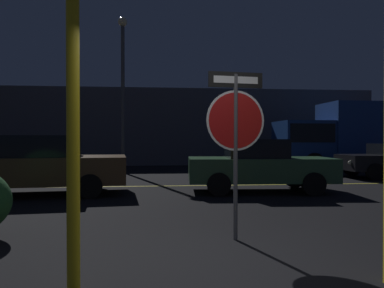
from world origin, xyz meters
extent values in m
plane|color=black|center=(0.00, 0.00, 0.00)|extent=(260.00, 260.00, 0.00)
cube|color=gold|center=(0.00, 7.67, 0.00)|extent=(40.74, 0.12, 0.01)
cylinder|color=#4C4C51|center=(0.48, 1.37, 1.18)|extent=(0.06, 0.06, 2.36)
cylinder|color=white|center=(0.48, 1.37, 1.70)|extent=(0.85, 0.11, 0.86)
cylinder|color=#B71414|center=(0.48, 1.37, 1.70)|extent=(0.79, 0.11, 0.80)
cube|color=black|center=(0.48, 1.37, 2.28)|extent=(0.80, 0.12, 0.22)
cube|color=white|center=(0.48, 1.37, 2.28)|extent=(0.66, 0.11, 0.10)
cylinder|color=yellow|center=(-1.43, -0.24, 1.39)|extent=(0.12, 0.12, 2.78)
cube|color=brown|center=(-3.74, 6.15, 0.65)|extent=(4.71, 2.39, 0.69)
cube|color=black|center=(-3.60, 6.16, 1.26)|extent=(1.98, 1.85, 0.54)
cylinder|color=black|center=(-2.24, 5.36, 0.30)|extent=(0.62, 0.26, 0.60)
cylinder|color=black|center=(-2.43, 7.22, 0.30)|extent=(0.62, 0.26, 0.60)
cube|color=#335B38|center=(2.19, 6.18, 0.62)|extent=(4.00, 1.97, 0.63)
cube|color=black|center=(2.07, 6.19, 1.19)|extent=(1.66, 1.57, 0.51)
cylinder|color=black|center=(3.45, 6.92, 0.30)|extent=(0.61, 0.24, 0.60)
cylinder|color=black|center=(3.34, 5.28, 0.30)|extent=(0.61, 0.24, 0.60)
cylinder|color=black|center=(1.04, 7.09, 0.30)|extent=(0.61, 0.24, 0.60)
cylinder|color=black|center=(0.93, 5.45, 0.30)|extent=(0.61, 0.24, 0.60)
sphere|color=#F4EFCC|center=(4.20, 6.58, 0.65)|extent=(0.14, 0.14, 0.14)
sphere|color=#F4EFCC|center=(4.13, 5.52, 0.65)|extent=(0.14, 0.14, 0.14)
cylinder|color=black|center=(6.99, 8.55, 0.30)|extent=(0.60, 0.22, 0.60)
cylinder|color=black|center=(7.03, 10.17, 0.30)|extent=(0.60, 0.22, 0.60)
sphere|color=#F4EFCC|center=(6.24, 8.86, 0.61)|extent=(0.14, 0.14, 0.14)
sphere|color=#F4EFCC|center=(6.27, 9.91, 0.61)|extent=(0.14, 0.14, 0.14)
cube|color=navy|center=(6.28, 13.26, 1.35)|extent=(2.35, 2.27, 1.90)
cube|color=black|center=(6.28, 13.26, 1.73)|extent=(2.11, 2.31, 0.84)
cube|color=navy|center=(9.32, 13.31, 1.79)|extent=(3.81, 2.43, 2.79)
cylinder|color=black|center=(6.35, 12.12, 0.42)|extent=(0.84, 0.29, 0.84)
cylinder|color=black|center=(6.32, 14.41, 0.42)|extent=(0.84, 0.29, 0.84)
cylinder|color=black|center=(9.97, 14.46, 0.42)|extent=(0.84, 0.29, 0.84)
cylinder|color=#4C4C51|center=(-2.07, 12.53, 3.16)|extent=(0.16, 0.16, 6.32)
sphere|color=#F9E5B2|center=(-2.07, 12.53, 6.51)|extent=(0.39, 0.39, 0.39)
cube|color=#4C4C56|center=(-1.22, 18.50, 2.15)|extent=(26.10, 3.45, 4.30)
camera|label=1|loc=(-0.65, -3.85, 1.43)|focal=35.00mm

